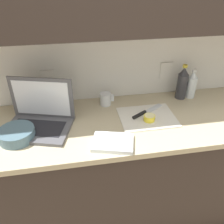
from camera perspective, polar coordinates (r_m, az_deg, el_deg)
ground_plane at (r=2.20m, az=9.38°, el=-21.49°), size 12.00×12.00×0.00m
wall_back at (r=1.56m, az=11.82°, el=24.30°), size 5.20×0.38×2.60m
counter_unit at (r=1.85m, az=11.28°, el=-12.60°), size 2.15×0.64×0.92m
laptop at (r=1.47m, az=-17.08°, el=-1.02°), size 0.44×0.37×0.28m
cutting_board at (r=1.53m, az=8.46°, el=-1.20°), size 0.35×0.28×0.01m
knife at (r=1.54m, az=7.42°, el=-0.28°), size 0.24×0.17×0.02m
lemon_half_cut at (r=1.48m, az=8.96°, el=-1.39°), size 0.07×0.07×0.04m
bottle_green_soda at (r=1.80m, az=18.61°, el=6.20°), size 0.07×0.07×0.21m
bottle_oil_tall at (r=1.76m, az=16.52°, el=6.65°), size 0.07×0.07×0.25m
measuring_cup at (r=1.63m, az=-1.54°, el=3.14°), size 0.10×0.08×0.09m
bowl_white at (r=1.42m, az=-21.94°, el=-5.00°), size 0.20×0.20×0.06m
dish_towel at (r=1.30m, az=0.23°, el=-7.36°), size 0.25×0.21×0.02m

